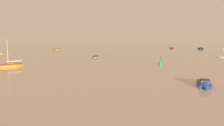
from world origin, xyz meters
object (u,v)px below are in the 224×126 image
Objects in this scene: rowboat_moored_0 at (0,53)px; motorboat_moored_3 at (204,85)px; rowboat_moored_2 at (57,50)px; rowboat_moored_4 at (95,57)px; channel_buoy at (160,63)px; rowboat_moored_3 at (172,48)px; rowboat_moored_5 at (222,57)px; sailboat_moored_0 at (11,66)px; motorboat_moored_2 at (201,49)px.

motorboat_moored_3 reaches higher than rowboat_moored_0.
rowboat_moored_2 is 0.98× the size of rowboat_moored_4.
rowboat_moored_4 is at bearing 116.83° from channel_buoy.
rowboat_moored_2 is at bearing 83.88° from rowboat_moored_3.
motorboat_moored_3 is at bearing -107.61° from channel_buoy.
rowboat_moored_0 is 77.59m from motorboat_moored_3.
motorboat_moored_3 reaches higher than rowboat_moored_5.
rowboat_moored_4 reaches higher than rowboat_moored_5.
sailboat_moored_0 is at bearing -109.15° from rowboat_moored_5.
rowboat_moored_3 is (53.55, -12.94, -0.01)m from rowboat_moored_2.
motorboat_moored_3 reaches higher than motorboat_moored_2.
channel_buoy is at bearing -93.62° from rowboat_moored_5.
motorboat_moored_2 is 57.04m from channel_buoy.
rowboat_moored_0 is at bearing -116.89° from motorboat_moored_3.
rowboat_moored_2 reaches higher than rowboat_moored_0.
motorboat_moored_2 is at bearing -124.70° from rowboat_moored_3.
rowboat_moored_2 is at bearing -168.70° from rowboat_moored_0.
motorboat_moored_3 is 1.38× the size of rowboat_moored_5.
rowboat_moored_2 is 1.72× the size of channel_buoy.
rowboat_moored_0 is 39.10m from rowboat_moored_4.
motorboat_moored_2 is 33.85m from rowboat_moored_5.
sailboat_moored_0 is (-82.26, -23.54, 0.07)m from motorboat_moored_2.
rowboat_moored_2 is 1.04× the size of rowboat_moored_5.
motorboat_moored_2 is at bearing 160.97° from rowboat_moored_0.
sailboat_moored_0 reaches higher than rowboat_moored_5.
motorboat_moored_2 is (86.70, -12.68, 0.10)m from rowboat_moored_0.
rowboat_moored_0 is at bearing 131.23° from channel_buoy.
channel_buoy is (-45.85, -33.93, 0.22)m from motorboat_moored_2.
rowboat_moored_4 is 45.04m from motorboat_moored_3.
motorboat_moored_2 is at bearing 134.70° from rowboat_moored_4.
channel_buoy is (-27.62, -5.41, 0.30)m from rowboat_moored_5.
rowboat_moored_0 is 0.67× the size of motorboat_moored_3.
motorboat_moored_3 is (3.44, -44.91, 0.13)m from rowboat_moored_4.
motorboat_moored_2 is 1.18× the size of rowboat_moored_5.
rowboat_moored_3 is (76.67, -3.59, 0.01)m from rowboat_moored_0.
sailboat_moored_0 is at bearing 164.06° from channel_buoy.
sailboat_moored_0 is at bearing -53.40° from motorboat_moored_2.
rowboat_moored_3 is (72.23, 32.62, -0.15)m from sailboat_moored_0.
rowboat_moored_4 reaches higher than rowboat_moored_0.
rowboat_moored_4 is 1.06× the size of rowboat_moored_5.
rowboat_moored_3 is at bearing 147.08° from rowboat_moored_4.
sailboat_moored_0 is at bearing -34.14° from rowboat_moored_4.
motorboat_moored_3 is 45.38m from rowboat_moored_5.
rowboat_moored_3 reaches higher than rowboat_moored_0.
motorboat_moored_2 reaches higher than rowboat_moored_3.
sailboat_moored_0 is 3.11× the size of channel_buoy.
rowboat_moored_2 is 80.04m from motorboat_moored_3.
rowboat_moored_4 is 1.75× the size of channel_buoy.
channel_buoy is at bearing 147.68° from rowboat_moored_3.
rowboat_moored_0 is at bearing -95.43° from sailboat_moored_0.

